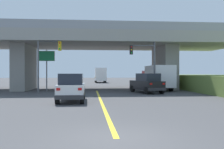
{
  "coord_description": "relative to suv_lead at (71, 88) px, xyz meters",
  "views": [
    {
      "loc": [
        -0.85,
        -7.91,
        2.06
      ],
      "look_at": [
        1.29,
        16.06,
        1.92
      ],
      "focal_mm": 40.94,
      "sensor_mm": 36.0,
      "label": 1
    }
  ],
  "objects": [
    {
      "name": "box_truck",
      "position": [
        9.51,
        11.68,
        0.55
      ],
      "size": [
        2.33,
        7.46,
        2.93
      ],
      "color": "red",
      "rests_on": "ground"
    },
    {
      "name": "lane_divider_stripe",
      "position": [
        2.13,
        0.21,
        -1.01
      ],
      "size": [
        0.2,
        21.7,
        0.01
      ],
      "primitive_type": "cube",
      "color": "yellow",
      "rests_on": "ground"
    },
    {
      "name": "overpass_bridge",
      "position": [
        2.13,
        13.48,
        4.43
      ],
      "size": [
        35.42,
        10.9,
        7.57
      ],
      "color": "gray",
      "rests_on": "ground"
    },
    {
      "name": "traffic_signal_farside",
      "position": [
        -3.23,
        8.29,
        2.78
      ],
      "size": [
        2.46,
        0.36,
        6.08
      ],
      "color": "#56595E",
      "rests_on": "ground"
    },
    {
      "name": "semi_truck_distant",
      "position": [
        3.68,
        37.13,
        0.64
      ],
      "size": [
        2.33,
        7.38,
        3.14
      ],
      "color": "silver",
      "rests_on": "ground"
    },
    {
      "name": "traffic_signal_nearside",
      "position": [
        7.36,
        8.22,
        2.61
      ],
      "size": [
        2.77,
        0.36,
        5.86
      ],
      "color": "#56595E",
      "rests_on": "ground"
    },
    {
      "name": "suv_crossing",
      "position": [
        7.19,
        7.24,
        -0.0
      ],
      "size": [
        2.96,
        4.74,
        2.02
      ],
      "rotation": [
        0.0,
        0.0,
        0.27
      ],
      "color": "black",
      "rests_on": "ground"
    },
    {
      "name": "highway_sign",
      "position": [
        -3.49,
        10.56,
        2.5
      ],
      "size": [
        1.83,
        0.17,
        4.7
      ],
      "color": "slate",
      "rests_on": "ground"
    },
    {
      "name": "ground",
      "position": [
        2.13,
        13.48,
        -1.01
      ],
      "size": [
        160.0,
        160.0,
        0.0
      ],
      "primitive_type": "plane",
      "color": "#424244"
    },
    {
      "name": "suv_lead",
      "position": [
        0.0,
        0.0,
        0.0
      ],
      "size": [
        1.89,
        4.45,
        2.02
      ],
      "color": "silver",
      "rests_on": "ground"
    }
  ]
}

